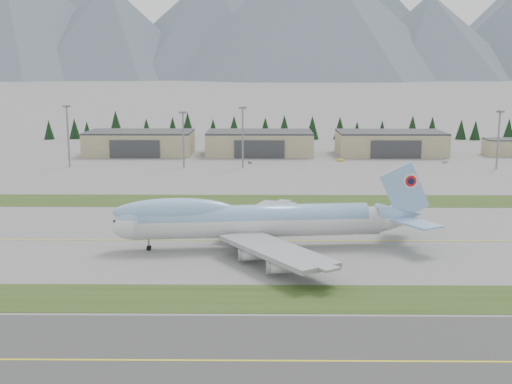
{
  "coord_description": "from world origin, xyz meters",
  "views": [
    {
      "loc": [
        -13.57,
        -143.34,
        39.25
      ],
      "look_at": [
        -15.24,
        17.75,
        8.0
      ],
      "focal_mm": 45.0,
      "sensor_mm": 36.0,
      "label": 1
    }
  ],
  "objects_px": {
    "hangar_center": "(259,143)",
    "service_vehicle_c": "(445,163)",
    "hangar_right": "(390,143)",
    "service_vehicle_b": "(340,161)",
    "hangar_left": "(140,143)",
    "service_vehicle_a": "(250,163)",
    "boeing_747_freighter": "(255,220)"
  },
  "relations": [
    {
      "from": "service_vehicle_b",
      "to": "service_vehicle_c",
      "type": "xyz_separation_m",
      "value": [
        43.71,
        -3.71,
        0.0
      ]
    },
    {
      "from": "hangar_right",
      "to": "service_vehicle_b",
      "type": "xyz_separation_m",
      "value": [
        -25.31,
        -21.2,
        -5.39
      ]
    },
    {
      "from": "hangar_left",
      "to": "service_vehicle_b",
      "type": "xyz_separation_m",
      "value": [
        89.69,
        -21.2,
        -5.39
      ]
    },
    {
      "from": "hangar_left",
      "to": "hangar_center",
      "type": "relative_size",
      "value": 1.0
    },
    {
      "from": "hangar_center",
      "to": "hangar_right",
      "type": "height_order",
      "value": "same"
    },
    {
      "from": "boeing_747_freighter",
      "to": "service_vehicle_a",
      "type": "distance_m",
      "value": 128.77
    },
    {
      "from": "hangar_center",
      "to": "service_vehicle_b",
      "type": "xyz_separation_m",
      "value": [
        34.69,
        -21.2,
        -5.39
      ]
    },
    {
      "from": "boeing_747_freighter",
      "to": "service_vehicle_a",
      "type": "bearing_deg",
      "value": 85.82
    },
    {
      "from": "service_vehicle_b",
      "to": "hangar_center",
      "type": "bearing_deg",
      "value": 75.99
    },
    {
      "from": "hangar_left",
      "to": "hangar_center",
      "type": "xyz_separation_m",
      "value": [
        55.0,
        0.0,
        0.0
      ]
    },
    {
      "from": "hangar_center",
      "to": "hangar_left",
      "type": "bearing_deg",
      "value": 180.0
    },
    {
      "from": "hangar_center",
      "to": "service_vehicle_c",
      "type": "distance_m",
      "value": 82.44
    },
    {
      "from": "hangar_left",
      "to": "hangar_center",
      "type": "height_order",
      "value": "same"
    },
    {
      "from": "service_vehicle_a",
      "to": "service_vehicle_b",
      "type": "xyz_separation_m",
      "value": [
        38.58,
        5.91,
        0.0
      ]
    },
    {
      "from": "hangar_left",
      "to": "service_vehicle_a",
      "type": "bearing_deg",
      "value": -27.95
    },
    {
      "from": "hangar_left",
      "to": "service_vehicle_c",
      "type": "bearing_deg",
      "value": -10.58
    },
    {
      "from": "boeing_747_freighter",
      "to": "hangar_center",
      "type": "bearing_deg",
      "value": 84.1
    },
    {
      "from": "boeing_747_freighter",
      "to": "hangar_right",
      "type": "bearing_deg",
      "value": 63.03
    },
    {
      "from": "boeing_747_freighter",
      "to": "hangar_right",
      "type": "xyz_separation_m",
      "value": [
        60.13,
        155.69,
        -0.82
      ]
    },
    {
      "from": "hangar_left",
      "to": "boeing_747_freighter",
      "type": "bearing_deg",
      "value": -70.58
    },
    {
      "from": "boeing_747_freighter",
      "to": "service_vehicle_c",
      "type": "relative_size",
      "value": 17.64
    },
    {
      "from": "hangar_left",
      "to": "service_vehicle_b",
      "type": "relative_size",
      "value": 13.66
    },
    {
      "from": "service_vehicle_a",
      "to": "service_vehicle_b",
      "type": "distance_m",
      "value": 39.03
    },
    {
      "from": "hangar_right",
      "to": "service_vehicle_b",
      "type": "height_order",
      "value": "hangar_right"
    },
    {
      "from": "boeing_747_freighter",
      "to": "service_vehicle_b",
      "type": "distance_m",
      "value": 139.05
    },
    {
      "from": "hangar_center",
      "to": "service_vehicle_c",
      "type": "xyz_separation_m",
      "value": [
        78.4,
        -24.91,
        -5.39
      ]
    },
    {
      "from": "hangar_left",
      "to": "service_vehicle_a",
      "type": "relative_size",
      "value": 14.41
    },
    {
      "from": "service_vehicle_b",
      "to": "service_vehicle_c",
      "type": "height_order",
      "value": "service_vehicle_c"
    },
    {
      "from": "service_vehicle_a",
      "to": "hangar_left",
      "type": "bearing_deg",
      "value": 146.42
    },
    {
      "from": "hangar_left",
      "to": "service_vehicle_b",
      "type": "height_order",
      "value": "hangar_left"
    },
    {
      "from": "boeing_747_freighter",
      "to": "hangar_center",
      "type": "distance_m",
      "value": 155.69
    },
    {
      "from": "hangar_right",
      "to": "service_vehicle_c",
      "type": "xyz_separation_m",
      "value": [
        18.4,
        -24.91,
        -5.39
      ]
    }
  ]
}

